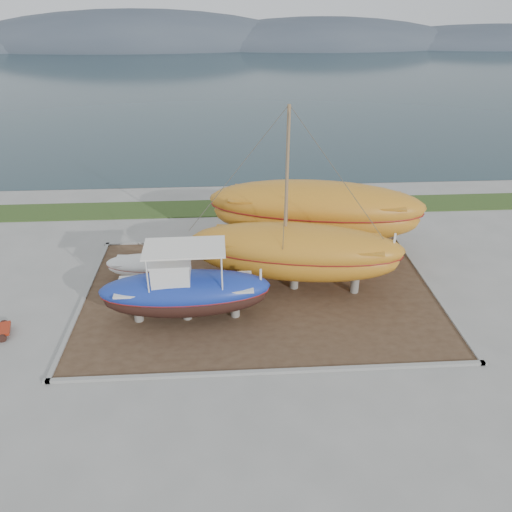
{
  "coord_description": "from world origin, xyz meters",
  "views": [
    {
      "loc": [
        -1.57,
        -17.98,
        14.28
      ],
      "look_at": [
        -0.22,
        4.0,
        2.27
      ],
      "focal_mm": 35.0,
      "sensor_mm": 36.0,
      "label": 1
    }
  ],
  "objects_px": {
    "blue_caique": "(185,284)",
    "white_dinghy": "(148,268)",
    "orange_bare_hull": "(315,218)",
    "orange_sailboat": "(297,205)"
  },
  "relations": [
    {
      "from": "orange_sailboat",
      "to": "orange_bare_hull",
      "type": "xyz_separation_m",
      "value": [
        1.74,
        4.38,
        -2.7
      ]
    },
    {
      "from": "orange_sailboat",
      "to": "blue_caique",
      "type": "bearing_deg",
      "value": -145.06
    },
    {
      "from": "blue_caique",
      "to": "orange_sailboat",
      "type": "height_order",
      "value": "orange_sailboat"
    },
    {
      "from": "blue_caique",
      "to": "orange_bare_hull",
      "type": "height_order",
      "value": "orange_bare_hull"
    },
    {
      "from": "white_dinghy",
      "to": "orange_bare_hull",
      "type": "relative_size",
      "value": 0.35
    },
    {
      "from": "white_dinghy",
      "to": "orange_sailboat",
      "type": "bearing_deg",
      "value": -5.32
    },
    {
      "from": "white_dinghy",
      "to": "orange_bare_hull",
      "type": "xyz_separation_m",
      "value": [
        9.57,
        3.0,
        1.4
      ]
    },
    {
      "from": "orange_sailboat",
      "to": "orange_bare_hull",
      "type": "height_order",
      "value": "orange_sailboat"
    },
    {
      "from": "blue_caique",
      "to": "white_dinghy",
      "type": "distance_m",
      "value": 4.64
    },
    {
      "from": "blue_caique",
      "to": "orange_sailboat",
      "type": "distance_m",
      "value": 6.66
    }
  ]
}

